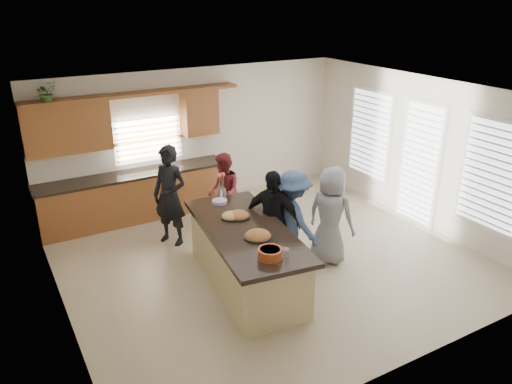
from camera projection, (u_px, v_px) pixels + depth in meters
floor at (269, 259)px, 8.40m from camera, size 6.50×6.50×0.00m
room_shell at (271, 151)px, 7.69m from camera, size 6.52×6.02×2.81m
back_cabinetry at (131, 175)px, 9.58m from camera, size 4.08×0.66×2.46m
right_wall_glazing at (422, 156)px, 9.27m from camera, size 0.06×4.00×2.25m
island at (246, 258)px, 7.53m from camera, size 1.49×2.83×0.95m
platter_front at (258, 236)px, 7.04m from camera, size 0.41×0.41×0.17m
platter_mid at (238, 216)px, 7.68m from camera, size 0.37×0.37×0.15m
platter_back at (231, 216)px, 7.66m from camera, size 0.32×0.32×0.13m
salad_bowl at (270, 253)px, 6.49m from camera, size 0.32×0.32×0.13m
clear_cup at (286, 252)px, 6.56m from camera, size 0.09×0.09×0.11m
plate_stack at (219, 201)px, 8.20m from camera, size 0.25×0.25×0.05m
flower_vase at (221, 185)px, 8.35m from camera, size 0.14×0.14×0.43m
potted_plant at (46, 93)px, 8.44m from camera, size 0.44×0.41×0.38m
woman_left_back at (170, 196)px, 8.64m from camera, size 0.72×0.78×1.79m
woman_left_mid at (224, 192)px, 9.27m from camera, size 0.72×0.83×1.46m
woman_left_front at (272, 220)px, 7.89m from camera, size 0.88×1.03×1.65m
woman_right_back at (293, 218)px, 8.00m from camera, size 0.71×1.10×1.61m
woman_right_front at (331, 215)px, 8.06m from camera, size 0.82×0.95×1.65m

